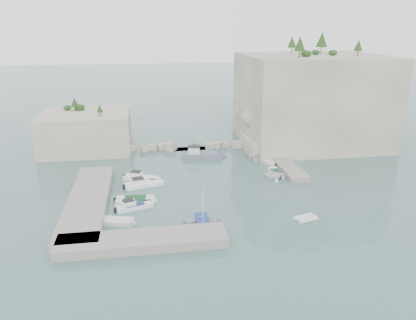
{
  "coord_description": "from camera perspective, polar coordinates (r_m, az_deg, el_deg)",
  "views": [
    {
      "loc": [
        -9.1,
        -51.3,
        22.51
      ],
      "look_at": [
        0.0,
        6.0,
        3.0
      ],
      "focal_mm": 35.0,
      "sensor_mm": 36.0,
      "label": 1
    }
  ],
  "objects": [
    {
      "name": "cliff_terrace",
      "position": [
        75.79,
        8.32,
        2.09
      ],
      "size": [
        8.0,
        10.0,
        2.5
      ],
      "primitive_type": "cube",
      "color": "beige",
      "rests_on": "ground"
    },
    {
      "name": "tender_east_b",
      "position": [
        64.86,
        9.52,
        -1.99
      ],
      "size": [
        1.48,
        4.3,
        0.7
      ],
      "primitive_type": null,
      "rotation": [
        0.0,
        0.0,
        1.58
      ],
      "color": "white",
      "rests_on": "ground"
    },
    {
      "name": "outcrop_west",
      "position": [
        79.39,
        -16.68,
        3.94
      ],
      "size": [
        16.0,
        14.0,
        7.0
      ],
      "primitive_type": "cube",
      "color": "beige",
      "rests_on": "ground"
    },
    {
      "name": "vegetation",
      "position": [
        80.48,
        10.92,
        15.0
      ],
      "size": [
        53.48,
        13.88,
        13.4
      ],
      "color": "#1E4219",
      "rests_on": "ground"
    },
    {
      "name": "work_boat",
      "position": [
        72.06,
        -0.83,
        0.38
      ],
      "size": [
        8.16,
        3.49,
        2.2
      ],
      "primitive_type": null,
      "rotation": [
        0.0,
        0.0,
        -0.15
      ],
      "color": "slate",
      "rests_on": "ground"
    },
    {
      "name": "ledge_east",
      "position": [
        68.98,
        10.61,
        -0.44
      ],
      "size": [
        3.0,
        16.0,
        0.8
      ],
      "primitive_type": "cube",
      "color": "#9E9689",
      "rests_on": "ground"
    },
    {
      "name": "motorboat_a",
      "position": [
        62.52,
        -9.38,
        -2.78
      ],
      "size": [
        6.13,
        3.9,
        1.4
      ],
      "primitive_type": null,
      "rotation": [
        0.0,
        0.0,
        -0.39
      ],
      "color": "white",
      "rests_on": "ground"
    },
    {
      "name": "motorboat_d",
      "position": [
        53.31,
        -10.33,
        -6.72
      ],
      "size": [
        5.39,
        3.09,
        1.4
      ],
      "primitive_type": null,
      "rotation": [
        0.0,
        0.0,
        0.32
      ],
      "color": "white",
      "rests_on": "ground"
    },
    {
      "name": "motorboat_b",
      "position": [
        60.25,
        -9.01,
        -3.59
      ],
      "size": [
        6.49,
        3.55,
        1.4
      ],
      "primitive_type": null,
      "rotation": [
        0.0,
        0.0,
        0.26
      ],
      "color": "white",
      "rests_on": "ground"
    },
    {
      "name": "tender_east_a",
      "position": [
        62.96,
        9.17,
        -2.61
      ],
      "size": [
        3.9,
        3.46,
        1.89
      ],
      "primitive_type": "imported",
      "rotation": [
        0.0,
        0.0,
        1.47
      ],
      "color": "white",
      "rests_on": "ground"
    },
    {
      "name": "quay_south",
      "position": [
        44.6,
        -9.17,
        -11.18
      ],
      "size": [
        18.0,
        4.0,
        1.1
      ],
      "primitive_type": "cube",
      "color": "#9E9689",
      "rests_on": "ground"
    },
    {
      "name": "quay_west",
      "position": [
        55.45,
        -16.52,
        -5.56
      ],
      "size": [
        5.0,
        24.0,
        1.1
      ],
      "primitive_type": "cube",
      "color": "#9E9689",
      "rests_on": "ground"
    },
    {
      "name": "cliff_east",
      "position": [
        82.15,
        14.28,
        8.2
      ],
      "size": [
        26.0,
        22.0,
        17.0
      ],
      "primitive_type": "cube",
      "color": "beige",
      "rests_on": "ground"
    },
    {
      "name": "rowboat",
      "position": [
        48.62,
        -0.71,
        -9.0
      ],
      "size": [
        4.6,
        3.34,
        0.93
      ],
      "primitive_type": "imported",
      "rotation": [
        0.0,
        0.0,
        1.6
      ],
      "color": "white",
      "rests_on": "ground"
    },
    {
      "name": "tender_east_d",
      "position": [
        71.5,
        7.33,
        0.08
      ],
      "size": [
        4.9,
        2.32,
        1.82
      ],
      "primitive_type": "imported",
      "rotation": [
        0.0,
        0.0,
        1.69
      ],
      "color": "silver",
      "rests_on": "ground"
    },
    {
      "name": "rowboat_mast",
      "position": [
        47.49,
        -0.72,
        -6.25
      ],
      "size": [
        0.1,
        0.1,
        4.2
      ],
      "primitive_type": "cylinder",
      "color": "white",
      "rests_on": "rowboat"
    },
    {
      "name": "tender_east_c",
      "position": [
        69.74,
        8.53,
        -0.46
      ],
      "size": [
        2.75,
        4.82,
        0.7
      ],
      "primitive_type": null,
      "rotation": [
        0.0,
        0.0,
        1.87
      ],
      "color": "silver",
      "rests_on": "ground"
    },
    {
      "name": "motorboat_c",
      "position": [
        55.14,
        -10.18,
        -5.82
      ],
      "size": [
        5.75,
        2.53,
        0.7
      ],
      "primitive_type": null,
      "rotation": [
        0.0,
        0.0,
        -0.09
      ],
      "color": "white",
      "rests_on": "ground"
    },
    {
      "name": "breakwater",
      "position": [
        76.91,
        -2.61,
        2.09
      ],
      "size": [
        28.0,
        3.0,
        1.4
      ],
      "primitive_type": "cube",
      "color": "beige",
      "rests_on": "ground"
    },
    {
      "name": "inflatable_dinghy",
      "position": [
        51.03,
        13.52,
        -8.15
      ],
      "size": [
        3.16,
        2.15,
        0.44
      ],
      "primitive_type": null,
      "rotation": [
        0.0,
        0.0,
        0.28
      ],
      "color": "silver",
      "rests_on": "ground"
    },
    {
      "name": "ground",
      "position": [
        56.76,
        0.95,
        -4.78
      ],
      "size": [
        400.0,
        400.0,
        0.0
      ],
      "primitive_type": "plane",
      "color": "#476A69",
      "rests_on": "ground"
    },
    {
      "name": "motorboat_e",
      "position": [
        49.93,
        -12.64,
        -8.7
      ],
      "size": [
        4.57,
        2.78,
        0.7
      ],
      "primitive_type": null,
      "rotation": [
        0.0,
        0.0,
        -0.26
      ],
      "color": "silver",
      "rests_on": "ground"
    }
  ]
}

